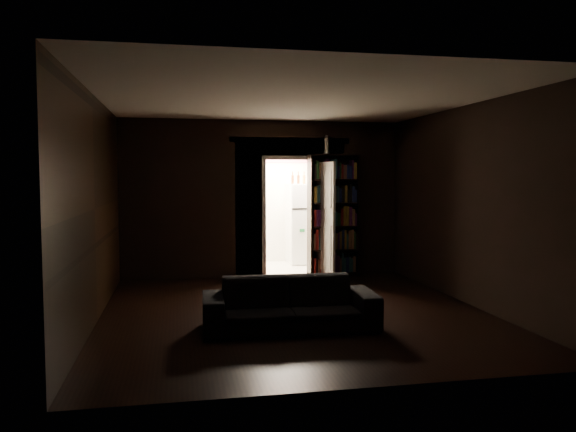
{
  "coord_description": "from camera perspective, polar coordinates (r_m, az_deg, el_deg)",
  "views": [
    {
      "loc": [
        -1.49,
        -7.19,
        1.79
      ],
      "look_at": [
        0.09,
        0.9,
        1.22
      ],
      "focal_mm": 35.0,
      "sensor_mm": 36.0,
      "label": 1
    }
  ],
  "objects": [
    {
      "name": "ground",
      "position": [
        7.56,
        0.63,
        -9.72
      ],
      "size": [
        5.5,
        5.5,
        0.0
      ],
      "primitive_type": "plane",
      "color": "black",
      "rests_on": "ground"
    },
    {
      "name": "room_walls",
      "position": [
        8.39,
        -0.92,
        3.25
      ],
      "size": [
        5.02,
        5.61,
        2.84
      ],
      "color": "black",
      "rests_on": "ground"
    },
    {
      "name": "kitchen_alcove",
      "position": [
        11.25,
        -0.88,
        1.03
      ],
      "size": [
        2.2,
        1.8,
        2.6
      ],
      "color": "#BAB7A2",
      "rests_on": "ground"
    },
    {
      "name": "sofa",
      "position": [
        6.68,
        0.2,
        -8.1
      ],
      "size": [
        2.07,
        0.96,
        0.79
      ],
      "primitive_type": "imported",
      "rotation": [
        0.0,
        0.0,
        -0.04
      ],
      "color": "black",
      "rests_on": "ground"
    },
    {
      "name": "bookshelf",
      "position": [
        10.14,
        4.62,
        0.07
      ],
      "size": [
        0.96,
        0.61,
        2.2
      ],
      "primitive_type": "cube",
      "rotation": [
        0.0,
        0.0,
        0.35
      ],
      "color": "black",
      "rests_on": "ground"
    },
    {
      "name": "refrigerator",
      "position": [
        11.63,
        1.82,
        -0.77
      ],
      "size": [
        0.94,
        0.91,
        1.65
      ],
      "primitive_type": "cube",
      "rotation": [
        0.0,
        0.0,
        -0.39
      ],
      "color": "white",
      "rests_on": "ground"
    },
    {
      "name": "door",
      "position": [
        9.86,
        3.74,
        -0.47
      ],
      "size": [
        0.16,
        0.85,
        2.05
      ],
      "primitive_type": "cube",
      "rotation": [
        0.0,
        0.0,
        1.7
      ],
      "color": "silver",
      "rests_on": "ground"
    },
    {
      "name": "figurine",
      "position": [
        10.12,
        3.94,
        7.24
      ],
      "size": [
        0.13,
        0.13,
        0.33
      ],
      "primitive_type": "cube",
      "rotation": [
        0.0,
        0.0,
        -0.15
      ],
      "color": "silver",
      "rests_on": "bookshelf"
    },
    {
      "name": "bottles",
      "position": [
        11.51,
        1.64,
        3.92
      ],
      "size": [
        0.62,
        0.25,
        0.25
      ],
      "primitive_type": "cube",
      "rotation": [
        0.0,
        0.0,
        0.28
      ],
      "color": "black",
      "rests_on": "refrigerator"
    }
  ]
}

